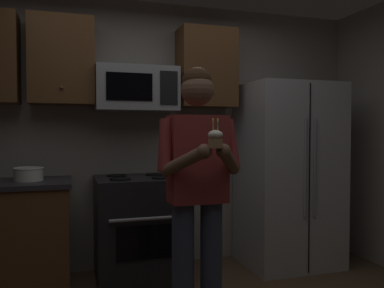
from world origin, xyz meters
TOP-DOWN VIEW (x-y plane):
  - wall_back at (0.00, 1.75)m, footprint 4.40×0.10m
  - oven_range at (-0.15, 1.36)m, footprint 0.76×0.70m
  - microwave at (-0.15, 1.48)m, footprint 0.74×0.41m
  - refrigerator at (1.35, 1.32)m, footprint 0.90×0.75m
  - cabinet_row_upper at (-0.72, 1.53)m, footprint 2.78×0.36m
  - bowl_large_white at (-1.07, 1.39)m, footprint 0.24×0.24m
  - person at (0.07, 0.33)m, footprint 0.60×0.48m
  - cupcake at (0.07, 0.00)m, footprint 0.09×0.09m

SIDE VIEW (x-z plane):
  - oven_range at x=-0.15m, z-range 0.00..0.93m
  - refrigerator at x=1.35m, z-range 0.00..1.80m
  - bowl_large_white at x=-1.07m, z-range 0.92..1.03m
  - person at x=0.07m, z-range 0.11..1.88m
  - cupcake at x=0.07m, z-range 1.21..1.38m
  - wall_back at x=0.00m, z-range 0.00..2.60m
  - microwave at x=-0.15m, z-range 1.52..1.92m
  - cabinet_row_upper at x=-0.72m, z-range 1.57..2.33m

